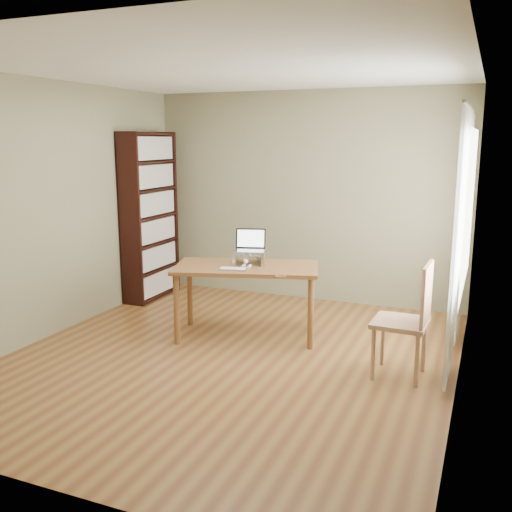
# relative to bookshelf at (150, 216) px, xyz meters

# --- Properties ---
(room) EXTENTS (4.04, 4.54, 2.64)m
(room) POSITION_rel_bookshelf_xyz_m (1.86, -1.54, 0.25)
(room) COLOR brown
(room) RESTS_ON ground
(bookshelf) EXTENTS (0.30, 0.90, 2.10)m
(bookshelf) POSITION_rel_bookshelf_xyz_m (0.00, 0.00, 0.00)
(bookshelf) COLOR black
(bookshelf) RESTS_ON ground
(curtains) EXTENTS (0.03, 1.90, 2.25)m
(curtains) POSITION_rel_bookshelf_xyz_m (3.75, -0.75, 0.12)
(curtains) COLOR white
(curtains) RESTS_ON ground
(desk) EXTENTS (1.59, 1.10, 0.75)m
(desk) POSITION_rel_bookshelf_xyz_m (1.74, -0.93, -0.39)
(desk) COLOR brown
(desk) RESTS_ON ground
(laptop_stand) EXTENTS (0.32, 0.25, 0.13)m
(laptop_stand) POSITION_rel_bookshelf_xyz_m (1.74, -0.85, -0.22)
(laptop_stand) COLOR silver
(laptop_stand) RESTS_ON desk
(laptop) EXTENTS (0.36, 0.34, 0.22)m
(laptop) POSITION_rel_bookshelf_xyz_m (1.74, -0.79, -0.11)
(laptop) COLOR silver
(laptop) RESTS_ON laptop_stand
(keyboard) EXTENTS (0.29, 0.16, 0.02)m
(keyboard) POSITION_rel_bookshelf_xyz_m (1.69, -1.15, -0.29)
(keyboard) COLOR silver
(keyboard) RESTS_ON desk
(coaster) EXTENTS (0.11, 0.11, 0.01)m
(coaster) POSITION_rel_bookshelf_xyz_m (2.22, -1.23, -0.30)
(coaster) COLOR #56311D
(coaster) RESTS_ON desk
(cat) EXTENTS (0.25, 0.48, 0.15)m
(cat) POSITION_rel_bookshelf_xyz_m (1.74, -0.82, -0.23)
(cat) COLOR #4C423B
(cat) RESTS_ON desk
(chair) EXTENTS (0.47, 0.47, 1.01)m
(chair) POSITION_rel_bookshelf_xyz_m (3.43, -1.36, -0.50)
(chair) COLOR tan
(chair) RESTS_ON ground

